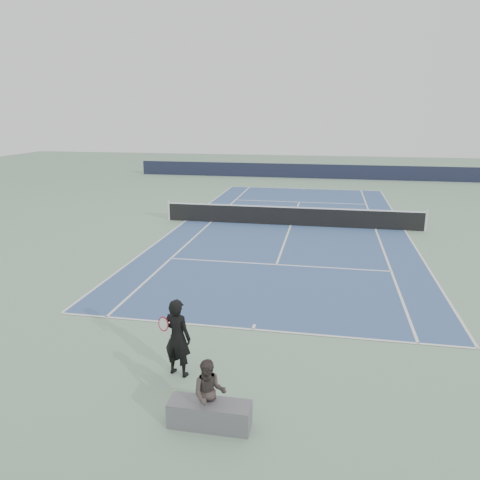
% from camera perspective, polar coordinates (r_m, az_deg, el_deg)
% --- Properties ---
extents(ground, '(80.00, 80.00, 0.00)m').
position_cam_1_polar(ground, '(23.62, 6.21, 1.77)').
color(ground, gray).
extents(court_surface, '(10.97, 23.77, 0.01)m').
position_cam_1_polar(court_surface, '(23.62, 6.21, 1.78)').
color(court_surface, '#385584').
rests_on(court_surface, ground).
extents(tennis_net, '(12.90, 0.10, 1.07)m').
position_cam_1_polar(tennis_net, '(23.51, 6.24, 2.96)').
color(tennis_net, silver).
rests_on(tennis_net, ground).
extents(windscreen_far, '(30.00, 0.25, 1.20)m').
position_cam_1_polar(windscreen_far, '(41.12, 8.32, 8.31)').
color(windscreen_far, black).
rests_on(windscreen_far, ground).
extents(tennis_player, '(0.83, 0.62, 1.74)m').
position_cam_1_polar(tennis_player, '(10.23, -7.65, -11.68)').
color(tennis_player, black).
rests_on(tennis_player, ground).
extents(tennis_ball, '(0.06, 0.06, 0.06)m').
position_cam_1_polar(tennis_ball, '(10.02, -8.00, -17.85)').
color(tennis_ball, '#D2E52E').
rests_on(tennis_ball, ground).
extents(spectator_bench, '(1.56, 0.78, 1.30)m').
position_cam_1_polar(spectator_bench, '(8.86, -3.75, -19.25)').
color(spectator_bench, '#5A5A5F').
rests_on(spectator_bench, ground).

